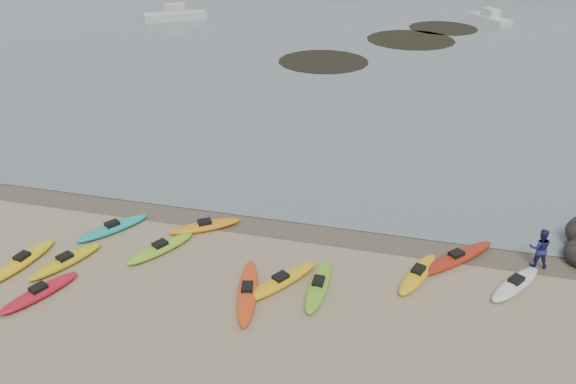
# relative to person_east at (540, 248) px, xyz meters

# --- Properties ---
(ground) EXTENTS (600.00, 600.00, 0.00)m
(ground) POSITION_rel_person_east_xyz_m (-10.09, 0.80, -0.82)
(ground) COLOR tan
(ground) RESTS_ON ground
(wet_sand) EXTENTS (60.00, 60.00, 0.00)m
(wet_sand) POSITION_rel_person_east_xyz_m (-10.09, 0.50, -0.82)
(wet_sand) COLOR brown
(wet_sand) RESTS_ON ground
(kayaks) EXTENTS (20.10, 9.14, 0.34)m
(kayaks) POSITION_rel_person_east_xyz_m (-11.09, -2.99, -0.65)
(kayaks) COLOR #B22712
(kayaks) RESTS_ON ground
(person_east) EXTENTS (0.82, 0.65, 1.64)m
(person_east) POSITION_rel_person_east_xyz_m (0.00, 0.00, 0.00)
(person_east) COLOR navy
(person_east) RESTS_ON ground
(kelp_mats) EXTENTS (17.18, 23.30, 0.04)m
(kelp_mats) POSITION_rel_person_east_xyz_m (-8.18, 35.19, -0.79)
(kelp_mats) COLOR black
(kelp_mats) RESTS_ON water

